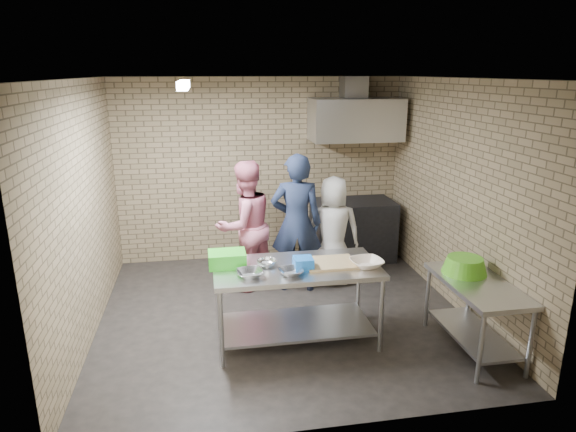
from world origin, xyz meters
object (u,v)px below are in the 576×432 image
(blue_tub, at_px, (303,263))
(bottle_green, at_px, (381,124))
(side_counter, at_px, (474,316))
(man_navy, at_px, (296,223))
(woman_pink, at_px, (245,226))
(green_basin, at_px, (465,265))
(green_crate, at_px, (227,259))
(woman_white, at_px, (333,231))
(bottle_red, at_px, (355,123))
(prep_table, at_px, (296,303))
(stove, at_px, (353,230))

(blue_tub, height_order, bottle_green, bottle_green)
(side_counter, distance_m, bottle_green, 3.41)
(man_navy, bearing_deg, side_counter, 139.10)
(man_navy, bearing_deg, woman_pink, -4.42)
(side_counter, relative_size, man_navy, 0.67)
(green_basin, height_order, woman_pink, woman_pink)
(green_crate, relative_size, woman_white, 0.26)
(bottle_green, height_order, woman_white, bottle_green)
(bottle_red, distance_m, bottle_green, 0.40)
(prep_table, bearing_deg, blue_tub, -63.43)
(blue_tub, distance_m, green_basin, 1.69)
(bottle_red, bearing_deg, stove, -101.77)
(side_counter, distance_m, man_navy, 2.40)
(woman_pink, bearing_deg, green_crate, 49.26)
(woman_pink, distance_m, woman_white, 1.17)
(bottle_green, distance_m, man_navy, 2.22)
(green_crate, bearing_deg, man_navy, 51.29)
(blue_tub, height_order, man_navy, man_navy)
(stove, relative_size, woman_white, 0.82)
(side_counter, bearing_deg, green_basin, 94.57)
(bottle_green, relative_size, man_navy, 0.08)
(stove, height_order, woman_pink, woman_pink)
(green_basin, xyz_separation_m, woman_white, (-0.97, 1.65, -0.10))
(bottle_red, distance_m, woman_pink, 2.35)
(side_counter, bearing_deg, woman_white, 117.44)
(bottle_green, xyz_separation_m, woman_pink, (-2.15, -1.04, -1.17))
(woman_white, bearing_deg, bottle_green, -124.47)
(woman_white, bearing_deg, green_basin, 128.11)
(bottle_red, bearing_deg, woman_pink, -149.39)
(stove, xyz_separation_m, woman_white, (-0.54, -0.85, 0.28))
(prep_table, distance_m, bottle_red, 3.26)
(side_counter, relative_size, green_crate, 3.18)
(side_counter, distance_m, woman_white, 2.17)
(stove, xyz_separation_m, bottle_green, (0.45, 0.24, 1.57))
(bottle_red, height_order, man_navy, bottle_red)
(blue_tub, bearing_deg, bottle_green, 56.73)
(green_crate, bearing_deg, green_basin, -8.60)
(bottle_red, height_order, woman_white, bottle_red)
(prep_table, distance_m, green_crate, 0.87)
(side_counter, distance_m, blue_tub, 1.83)
(blue_tub, xyz_separation_m, bottle_red, (1.30, 2.59, 1.12))
(bottle_red, bearing_deg, side_counter, -82.38)
(woman_white, bearing_deg, woman_pink, 5.18)
(prep_table, relative_size, green_basin, 3.69)
(stove, distance_m, blue_tub, 2.70)
(man_navy, height_order, woman_pink, man_navy)
(prep_table, height_order, green_crate, green_crate)
(green_crate, bearing_deg, stove, 46.82)
(side_counter, bearing_deg, man_navy, 129.93)
(bottle_red, height_order, woman_pink, bottle_red)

